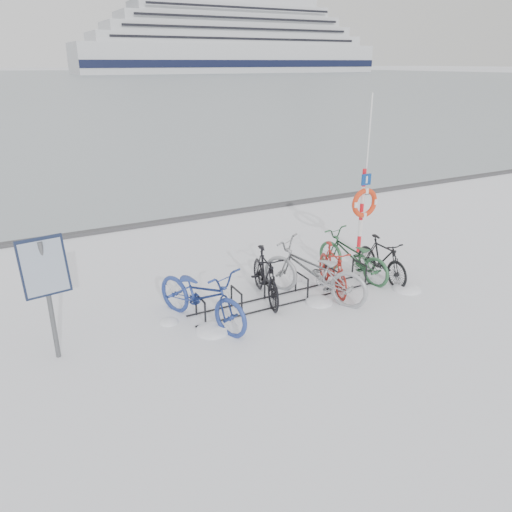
{
  "coord_description": "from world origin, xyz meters",
  "views": [
    {
      "loc": [
        -4.67,
        -7.54,
        4.37
      ],
      "look_at": [
        -0.35,
        0.6,
        0.77
      ],
      "focal_mm": 35.0,
      "sensor_mm": 36.0,
      "label": 1
    }
  ],
  "objects_px": {
    "lifebuoy_station": "(364,203)",
    "cruise_ferry": "(231,43)",
    "info_board": "(45,274)",
    "bike_rack": "(286,291)"
  },
  "relations": [
    {
      "from": "lifebuoy_station",
      "to": "cruise_ferry",
      "type": "relative_size",
      "value": 0.03
    },
    {
      "from": "info_board",
      "to": "lifebuoy_station",
      "type": "height_order",
      "value": "lifebuoy_station"
    },
    {
      "from": "bike_rack",
      "to": "cruise_ferry",
      "type": "relative_size",
      "value": 0.03
    },
    {
      "from": "info_board",
      "to": "cruise_ferry",
      "type": "xyz_separation_m",
      "value": [
        95.05,
        194.87,
        10.06
      ]
    },
    {
      "from": "cruise_ferry",
      "to": "bike_rack",
      "type": "bearing_deg",
      "value": -114.99
    },
    {
      "from": "bike_rack",
      "to": "info_board",
      "type": "relative_size",
      "value": 2.0
    },
    {
      "from": "info_board",
      "to": "cruise_ferry",
      "type": "height_order",
      "value": "cruise_ferry"
    },
    {
      "from": "bike_rack",
      "to": "lifebuoy_station",
      "type": "relative_size",
      "value": 1.07
    },
    {
      "from": "bike_rack",
      "to": "info_board",
      "type": "height_order",
      "value": "info_board"
    },
    {
      "from": "info_board",
      "to": "lifebuoy_station",
      "type": "bearing_deg",
      "value": 3.53
    }
  ]
}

